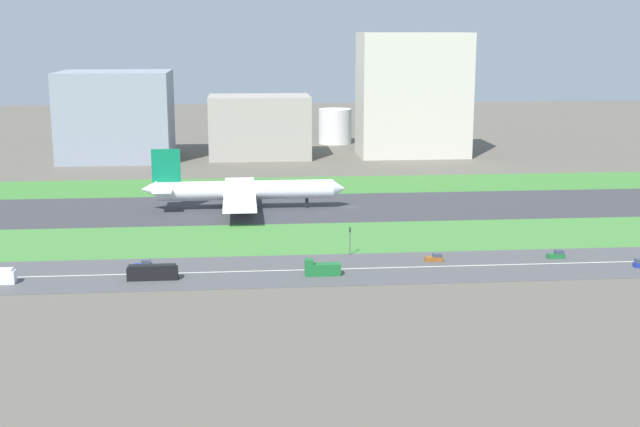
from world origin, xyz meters
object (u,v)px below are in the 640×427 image
car_2 (144,265)px  car_1 (435,258)px  truck_0 (322,269)px  bus_0 (153,272)px  hangar_building (260,127)px  office_tower (413,95)px  fuel_tank_west (335,126)px  terminal_building (116,116)px  car_0 (557,255)px  airliner (241,190)px  traffic_light (350,239)px

car_2 → car_1: size_ratio=1.00×
car_2 → truck_0: bearing=-13.3°
bus_0 → car_1: size_ratio=2.64×
bus_0 → hangar_building: 194.60m
office_tower → fuel_tank_west: 57.56m
terminal_building → fuel_tank_west: 112.01m
truck_0 → hangar_building: (-9.91, 192.00, 12.20)m
car_1 → terminal_building: size_ratio=0.09×
hangar_building → truck_0: bearing=-87.0°
car_2 → hangar_building: (32.41, 182.00, 12.95)m
car_2 → car_0: same height
airliner → car_1: airliner is taller
car_2 → traffic_light: (51.30, 7.99, 3.37)m
truck_0 → office_tower: bearing=-107.3°
car_2 → fuel_tank_west: (71.46, 227.00, 7.78)m
hangar_building → fuel_tank_west: hangar_building is taller
fuel_tank_west → terminal_building: bearing=-156.2°
truck_0 → bus_0: bearing=-0.0°
car_1 → hangar_building: (-39.22, 182.00, 12.95)m
car_1 → terminal_building: terminal_building is taller
hangar_building → fuel_tank_west: (39.05, 45.00, -5.17)m
airliner → car_0: airliner is taller
traffic_light → office_tower: office_tower is taller
airliner → car_0: (79.38, -68.00, -5.31)m
truck_0 → hangar_building: size_ratio=0.19×
office_tower → fuel_tank_west: (-30.50, 45.00, -18.91)m
traffic_light → terminal_building: size_ratio=0.15×
terminal_building → fuel_tank_west: terminal_building is taller
hangar_building → car_0: bearing=-68.8°
office_tower → terminal_building: bearing=180.0°
bus_0 → car_2: bus_0 is taller
truck_0 → car_2: size_ratio=1.91×
office_tower → traffic_light: bearing=-106.2°
traffic_light → hangar_building: size_ratio=0.16×
car_1 → truck_0: bearing=-161.2°
car_0 → bus_0: bearing=-174.3°
airliner → truck_0: 80.34m
traffic_light → fuel_tank_west: (20.16, 219.01, 4.41)m
hangar_building → office_tower: bearing=0.0°
car_2 → car_1: same height
terminal_building → bus_0: bearing=-80.1°
truck_0 → traffic_light: bearing=-116.5°
airliner → bus_0: bearing=-104.7°
airliner → bus_0: size_ratio=5.60×
car_0 → hangar_building: 195.63m
bus_0 → car_0: bearing=-174.3°
car_2 → hangar_building: hangar_building is taller
terminal_building → hangar_building: size_ratio=1.07×
airliner → hangar_building: hangar_building is taller
car_1 → fuel_tank_west: (-0.17, 227.00, 7.78)m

